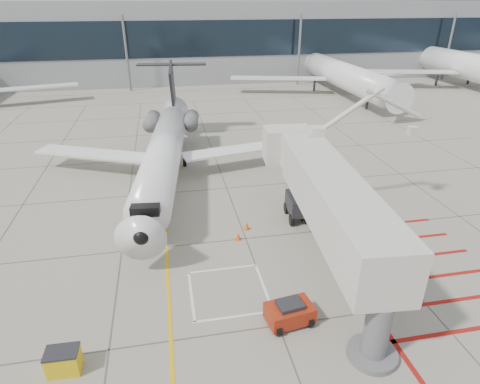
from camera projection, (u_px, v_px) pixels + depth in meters
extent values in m
plane|color=gray|center=(260.00, 275.00, 23.12)|extent=(260.00, 260.00, 0.00)
cone|color=#EA490C|center=(238.00, 236.00, 26.44)|extent=(0.37, 0.37, 0.52)
cone|color=#EF480C|center=(247.00, 226.00, 27.62)|extent=(0.38, 0.38, 0.53)
cube|color=gray|center=(229.00, 37.00, 83.59)|extent=(180.00, 28.00, 14.00)
cube|color=black|center=(242.00, 38.00, 70.74)|extent=(180.00, 0.10, 6.00)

